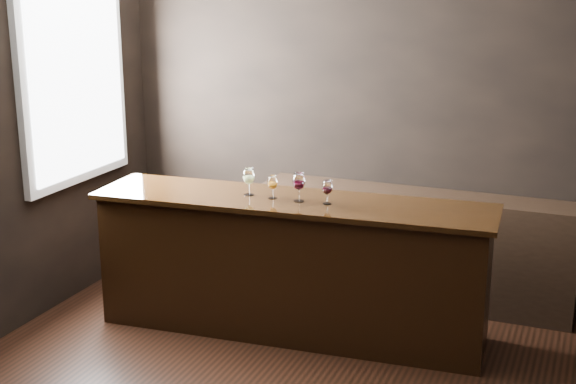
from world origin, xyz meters
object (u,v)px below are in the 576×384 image
at_px(bar_counter, 292,269).
at_px(glass_red_a, 299,182).
at_px(back_bar_shelf, 414,247).
at_px(glass_amber, 272,183).
at_px(glass_red_b, 327,188).
at_px(glass_white, 249,177).

bearing_deg(bar_counter, glass_red_a, -29.37).
distance_m(back_bar_shelf, glass_red_a, 1.36).
relative_size(back_bar_shelf, glass_red_a, 11.92).
xyz_separation_m(glass_amber, glass_red_b, (0.41, 0.01, 0.00)).
height_order(bar_counter, glass_white, glass_white).
bearing_deg(glass_white, glass_amber, -5.77).
bearing_deg(back_bar_shelf, glass_red_b, -113.92).
distance_m(bar_counter, glass_red_b, 0.71).
bearing_deg(glass_red_a, back_bar_shelf, 56.86).
xyz_separation_m(back_bar_shelf, glass_amber, (-0.83, -0.97, 0.69)).
distance_m(bar_counter, back_bar_shelf, 1.17).
bearing_deg(glass_white, glass_red_a, -2.56).
distance_m(glass_amber, glass_red_b, 0.41).
relative_size(glass_amber, glass_red_b, 0.99).
distance_m(back_bar_shelf, glass_red_b, 1.25).
xyz_separation_m(bar_counter, glass_white, (-0.33, -0.01, 0.67)).
relative_size(back_bar_shelf, glass_white, 12.35).
height_order(back_bar_shelf, glass_white, glass_white).
distance_m(back_bar_shelf, glass_white, 1.57).
xyz_separation_m(glass_red_a, glass_red_b, (0.21, 0.01, -0.03)).
distance_m(bar_counter, glass_red_a, 0.68).
distance_m(glass_white, glass_red_b, 0.61).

